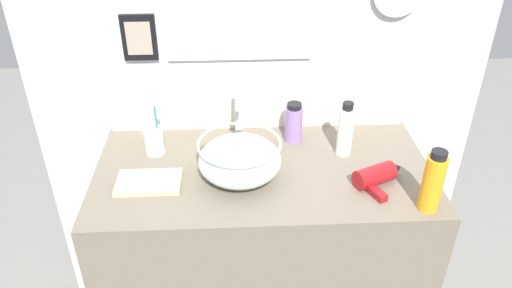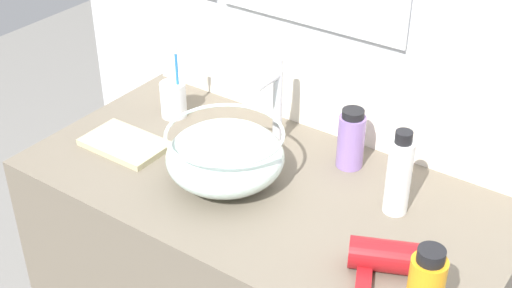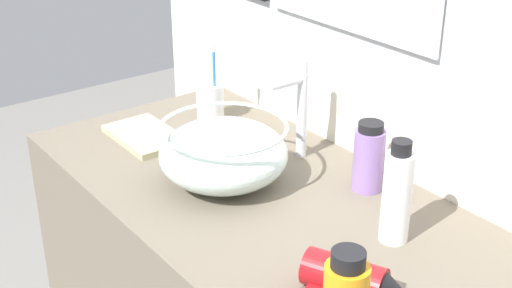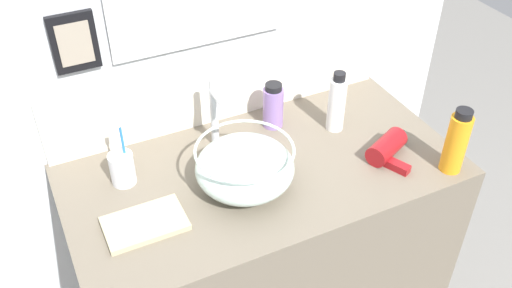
{
  "view_description": "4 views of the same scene",
  "coord_description": "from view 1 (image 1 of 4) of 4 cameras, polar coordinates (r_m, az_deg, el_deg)",
  "views": [
    {
      "loc": [
        -0.09,
        -1.39,
        1.87
      ],
      "look_at": [
        -0.02,
        0.0,
        0.99
      ],
      "focal_mm": 35.0,
      "sensor_mm": 36.0,
      "label": 1
    },
    {
      "loc": [
        0.76,
        -1.11,
        1.85
      ],
      "look_at": [
        -0.02,
        0.0,
        0.99
      ],
      "focal_mm": 50.0,
      "sensor_mm": 36.0,
      "label": 2
    },
    {
      "loc": [
        1.04,
        -0.8,
        1.62
      ],
      "look_at": [
        -0.02,
        0.0,
        0.99
      ],
      "focal_mm": 50.0,
      "sensor_mm": 36.0,
      "label": 3
    },
    {
      "loc": [
        -0.56,
        -1.12,
        1.97
      ],
      "look_at": [
        -0.02,
        0.0,
        0.99
      ],
      "focal_mm": 40.0,
      "sensor_mm": 36.0,
      "label": 4
    }
  ],
  "objects": [
    {
      "name": "vanity_counter",
      "position": [
        1.99,
        0.7,
        -13.34
      ],
      "size": [
        1.14,
        0.59,
        0.89
      ],
      "primitive_type": "cube",
      "color": "#6B6051",
      "rests_on": "ground"
    },
    {
      "name": "back_panel",
      "position": [
        1.82,
        0.18,
        13.19
      ],
      "size": [
        1.71,
        0.09,
        2.55
      ],
      "color": "silver",
      "rests_on": "ground"
    },
    {
      "name": "glass_bowl_sink",
      "position": [
        1.63,
        -1.87,
        -1.77
      ],
      "size": [
        0.27,
        0.27,
        0.13
      ],
      "color": "silver",
      "rests_on": "vanity_counter"
    },
    {
      "name": "faucet",
      "position": [
        1.77,
        -2.05,
        3.55
      ],
      "size": [
        0.02,
        0.1,
        0.23
      ],
      "color": "silver",
      "rests_on": "vanity_counter"
    },
    {
      "name": "hair_drier",
      "position": [
        1.67,
        13.81,
        -3.5
      ],
      "size": [
        0.19,
        0.18,
        0.07
      ],
      "color": "maroon",
      "rests_on": "vanity_counter"
    },
    {
      "name": "toothbrush_cup",
      "position": [
        1.8,
        -11.57,
        0.39
      ],
      "size": [
        0.07,
        0.07,
        0.2
      ],
      "color": "silver",
      "rests_on": "vanity_counter"
    },
    {
      "name": "spray_bottle",
      "position": [
        1.76,
        10.18,
        1.55
      ],
      "size": [
        0.05,
        0.05,
        0.2
      ],
      "color": "white",
      "rests_on": "vanity_counter"
    },
    {
      "name": "soap_dispenser",
      "position": [
        1.83,
        4.32,
        2.44
      ],
      "size": [
        0.06,
        0.06,
        0.15
      ],
      "color": "#8C6BB2",
      "rests_on": "vanity_counter"
    },
    {
      "name": "lotion_bottle",
      "position": [
        1.57,
        19.57,
        -4.09
      ],
      "size": [
        0.06,
        0.06,
        0.21
      ],
      "color": "orange",
      "rests_on": "vanity_counter"
    },
    {
      "name": "hand_towel",
      "position": [
        1.66,
        -12.15,
        -4.3
      ],
      "size": [
        0.21,
        0.13,
        0.02
      ],
      "primitive_type": "cube",
      "color": "tan",
      "rests_on": "vanity_counter"
    }
  ]
}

